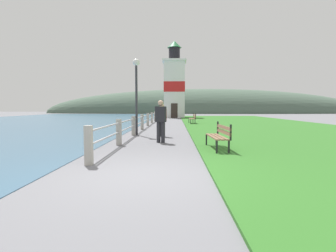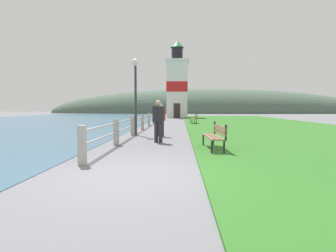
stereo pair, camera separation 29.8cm
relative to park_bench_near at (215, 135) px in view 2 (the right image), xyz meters
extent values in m
plane|color=slate|center=(-2.24, -3.34, -0.54)|extent=(160.00, 160.00, 0.00)
cube|color=#2D6623|center=(5.28, 11.76, -0.51)|extent=(12.00, 45.30, 0.06)
cube|color=#A8A399|center=(-3.66, -2.34, -0.04)|extent=(0.18, 0.18, 1.00)
cube|color=#A8A399|center=(-3.66, 1.19, -0.04)|extent=(0.18, 0.18, 1.00)
cube|color=#A8A399|center=(-3.66, 4.71, -0.04)|extent=(0.18, 0.18, 1.00)
cube|color=#A8A399|center=(-3.66, 8.23, -0.04)|extent=(0.18, 0.18, 1.00)
cube|color=#A8A399|center=(-3.66, 11.76, -0.04)|extent=(0.18, 0.18, 1.00)
cube|color=#A8A399|center=(-3.66, 15.28, -0.04)|extent=(0.18, 0.18, 1.00)
cube|color=#A8A399|center=(-3.66, 18.81, -0.04)|extent=(0.18, 0.18, 1.00)
cube|color=#A8A399|center=(-3.66, 22.33, -0.04)|extent=(0.18, 0.18, 1.00)
cylinder|color=#B2B2B7|center=(-3.66, 10.00, 0.31)|extent=(0.06, 24.67, 0.06)
cylinder|color=#B2B2B7|center=(-3.66, 10.00, -0.04)|extent=(0.06, 24.67, 0.06)
cube|color=brown|center=(-0.24, -0.01, -0.07)|extent=(0.22, 1.83, 0.04)
cube|color=brown|center=(-0.09, -0.01, -0.07)|extent=(0.22, 1.83, 0.04)
cube|color=brown|center=(0.06, 0.00, -0.07)|extent=(0.22, 1.83, 0.04)
cube|color=brown|center=(0.14, 0.01, 0.25)|extent=(0.16, 1.83, 0.11)
cube|color=brown|center=(0.14, 0.01, 0.09)|extent=(0.16, 1.83, 0.11)
cube|color=black|center=(-0.22, -0.90, -0.31)|extent=(0.05, 0.05, 0.45)
cube|color=black|center=(-0.33, 0.87, -0.31)|extent=(0.05, 0.05, 0.45)
cube|color=black|center=(0.15, -0.88, -0.31)|extent=(0.05, 0.05, 0.45)
cube|color=black|center=(0.04, 0.89, -0.31)|extent=(0.05, 0.05, 0.45)
cube|color=black|center=(0.20, -0.88, 0.16)|extent=(0.05, 0.05, 0.49)
cube|color=black|center=(0.09, 0.90, 0.16)|extent=(0.05, 0.05, 0.49)
cube|color=brown|center=(-0.19, 14.05, -0.07)|extent=(0.18, 1.66, 0.04)
cube|color=brown|center=(-0.05, 14.05, -0.07)|extent=(0.18, 1.66, 0.04)
cube|color=brown|center=(0.10, 14.06, -0.07)|extent=(0.18, 1.66, 0.04)
cube|color=brown|center=(0.19, 14.06, 0.25)|extent=(0.12, 1.66, 0.11)
cube|color=brown|center=(0.19, 14.06, 0.09)|extent=(0.12, 1.66, 0.11)
cube|color=black|center=(-0.20, 13.24, -0.31)|extent=(0.05, 0.05, 0.45)
cube|color=black|center=(-0.27, 14.85, -0.31)|extent=(0.05, 0.05, 0.45)
cube|color=black|center=(0.17, 13.26, -0.31)|extent=(0.05, 0.05, 0.45)
cube|color=black|center=(0.10, 14.87, -0.31)|extent=(0.05, 0.05, 0.45)
cube|color=black|center=(0.22, 13.26, 0.16)|extent=(0.05, 0.05, 0.49)
cube|color=black|center=(0.15, 14.87, 0.16)|extent=(0.05, 0.05, 0.49)
cube|color=white|center=(-1.65, 28.48, 3.35)|extent=(2.86, 2.86, 7.79)
cube|color=red|center=(-1.65, 28.48, 3.74)|extent=(2.90, 2.90, 1.40)
cube|color=white|center=(-1.65, 28.48, 7.37)|extent=(3.29, 3.29, 0.25)
cylinder|color=black|center=(-1.65, 28.48, 8.37)|extent=(1.57, 1.57, 1.74)
cone|color=#23703D|center=(-1.65, 28.48, 9.71)|extent=(1.97, 1.97, 0.96)
cube|color=#332823|center=(-1.65, 27.02, 0.46)|extent=(0.90, 0.06, 2.00)
cylinder|color=#28282D|center=(-2.18, 1.95, -0.11)|extent=(0.16, 0.16, 0.85)
cylinder|color=#28282D|center=(-1.99, 1.91, -0.11)|extent=(0.16, 0.16, 0.85)
cube|color=#232328|center=(-2.08, 1.93, 0.64)|extent=(0.47, 0.33, 0.64)
sphere|color=tan|center=(-2.08, 1.93, 1.09)|extent=(0.23, 0.23, 0.23)
cylinder|color=#28282D|center=(-2.22, 4.26, -0.14)|extent=(0.15, 0.15, 0.79)
cylinder|color=#28282D|center=(-2.07, 4.17, -0.14)|extent=(0.15, 0.15, 0.79)
cube|color=#B22323|center=(-2.14, 4.22, 0.55)|extent=(0.45, 0.38, 0.60)
sphere|color=tan|center=(-2.14, 4.22, 0.98)|extent=(0.21, 0.21, 0.21)
cylinder|color=#333338|center=(-3.51, 4.84, 1.26)|extent=(0.12, 0.12, 3.60)
sphere|color=white|center=(-3.51, 4.84, 3.24)|extent=(0.36, 0.36, 0.36)
ellipsoid|color=#475B4C|center=(5.76, 56.86, -0.54)|extent=(80.00, 16.00, 12.00)
camera|label=1|loc=(-1.48, -8.82, 0.92)|focal=28.00mm
camera|label=2|loc=(-1.18, -8.80, 0.92)|focal=28.00mm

